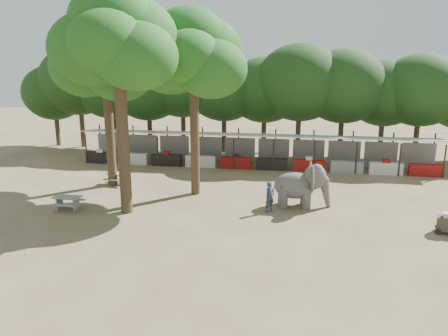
% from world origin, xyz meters
% --- Properties ---
extents(ground, '(100.00, 100.00, 0.00)m').
position_xyz_m(ground, '(0.00, 0.00, 0.00)').
color(ground, brown).
rests_on(ground, ground).
extents(vendor_stalls, '(28.00, 2.99, 2.80)m').
position_xyz_m(vendor_stalls, '(-0.00, 13.84, 1.18)').
color(vendor_stalls, '#A6A9AE').
rests_on(vendor_stalls, ground).
extents(yard_tree_left, '(7.10, 6.90, 11.02)m').
position_xyz_m(yard_tree_left, '(-9.13, 7.19, 8.20)').
color(yard_tree_left, '#332316').
rests_on(yard_tree_left, ground).
extents(yard_tree_center, '(7.10, 6.90, 12.04)m').
position_xyz_m(yard_tree_center, '(-6.13, 2.19, 9.21)').
color(yard_tree_center, '#332316').
rests_on(yard_tree_center, ground).
extents(yard_tree_back, '(7.10, 6.90, 11.36)m').
position_xyz_m(yard_tree_back, '(-3.13, 6.19, 8.54)').
color(yard_tree_back, '#332316').
rests_on(yard_tree_back, ground).
extents(backdrop_trees, '(46.46, 5.95, 8.33)m').
position_xyz_m(backdrop_trees, '(0.00, 19.00, 5.51)').
color(backdrop_trees, '#332316').
rests_on(backdrop_trees, ground).
extents(elephant, '(3.35, 2.56, 2.55)m').
position_xyz_m(elephant, '(3.60, 4.58, 1.27)').
color(elephant, '#484546').
rests_on(elephant, ground).
extents(handler, '(0.72, 0.74, 1.72)m').
position_xyz_m(handler, '(1.86, 3.38, 0.86)').
color(handler, '#26384C').
rests_on(handler, ground).
extents(picnic_table_near, '(1.53, 1.38, 0.76)m').
position_xyz_m(picnic_table_near, '(-9.47, 1.85, 0.50)').
color(picnic_table_near, gray).
rests_on(picnic_table_near, ground).
extents(picnic_table_far, '(1.67, 1.53, 0.77)m').
position_xyz_m(picnic_table_far, '(-8.73, 7.25, 0.50)').
color(picnic_table_far, gray).
rests_on(picnic_table_far, ground).
extents(cart_front, '(1.24, 0.99, 1.06)m').
position_xyz_m(cart_front, '(10.65, 1.64, 0.52)').
color(cart_front, '#312A23').
rests_on(cart_front, ground).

